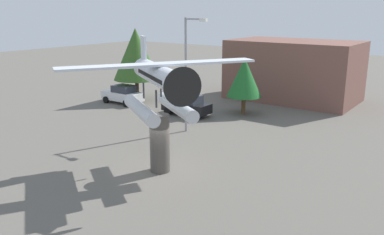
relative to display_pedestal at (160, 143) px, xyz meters
The scene contains 9 objects.
ground_plane 1.62m from the display_pedestal, ahead, with size 140.00×140.00×0.00m, color #605B54.
display_pedestal is the anchor object (origin of this frame).
floatplane_monument 3.29m from the display_pedestal, 32.20° to the right, with size 7.00×9.39×4.00m.
car_near_white 17.46m from the display_pedestal, 142.22° to the left, with size 4.20×2.02×1.76m.
car_mid_black 12.32m from the display_pedestal, 119.80° to the left, with size 4.20×2.02×1.76m.
streetlight_primary 8.25m from the display_pedestal, 114.84° to the left, with size 1.84×0.28×8.18m.
storefront_building 22.08m from the display_pedestal, 93.69° to the left, with size 12.12×7.26×5.81m, color brown.
tree_west 18.72m from the display_pedestal, 137.45° to the left, with size 4.44×4.44×7.03m.
tree_east 14.16m from the display_pedestal, 100.03° to the left, with size 2.96×2.96×4.82m.
Camera 1 is at (13.70, -15.82, 8.67)m, focal length 37.57 mm.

